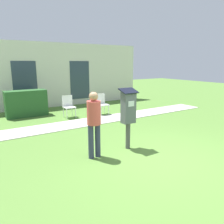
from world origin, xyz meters
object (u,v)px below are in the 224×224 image
parking_meter (128,111)px  outdoor_chair_middle (102,102)px  person_standing (94,120)px  outdoor_chair_left (68,105)px

parking_meter → outdoor_chair_middle: bearing=70.1°
parking_meter → outdoor_chair_middle: size_ratio=1.77×
parking_meter → outdoor_chair_middle: (1.37, 3.78, -0.49)m
person_standing → outdoor_chair_middle: 4.50m
parking_meter → outdoor_chair_middle: parking_meter is taller
person_standing → parking_meter: bearing=-25.8°
outdoor_chair_left → outdoor_chair_middle: 1.45m
outdoor_chair_left → parking_meter: bearing=-88.2°
outdoor_chair_middle → person_standing: bearing=-139.1°
parking_meter → person_standing: 1.01m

